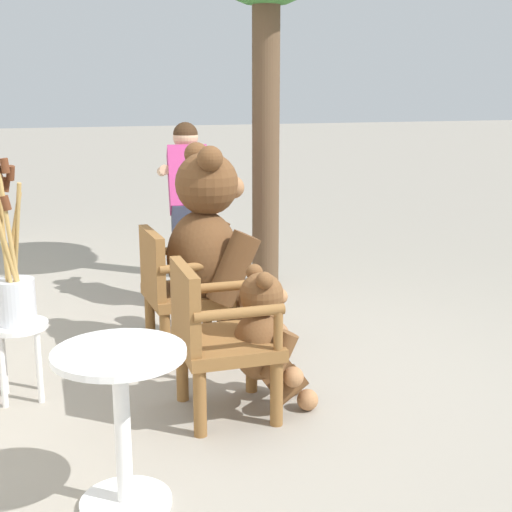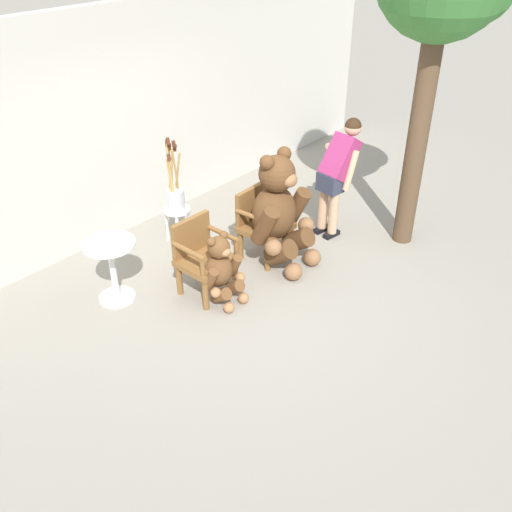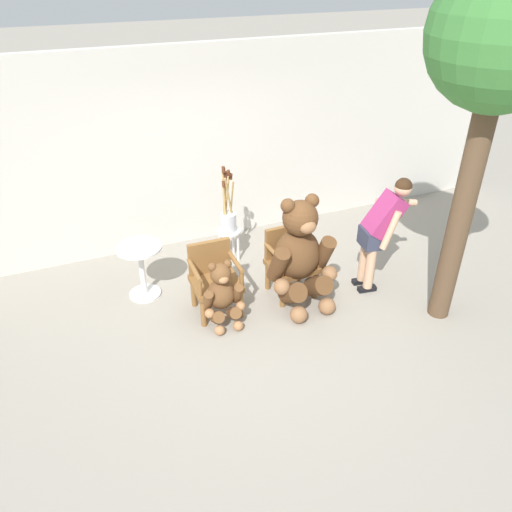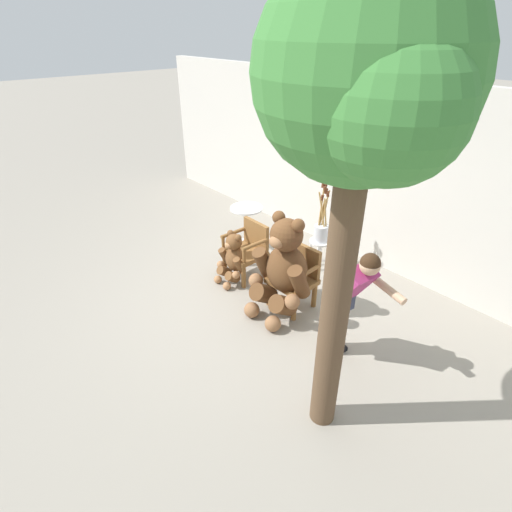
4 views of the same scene
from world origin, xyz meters
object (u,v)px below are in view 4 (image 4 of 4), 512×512
wooden_chair_left (248,249)px  wooden_chair_right (296,276)px  white_stool (320,246)px  patio_tree (367,93)px  person_visitor (349,294)px  teddy_bear_small (233,258)px  round_side_table (247,222)px  brush_bucket (321,228)px  teddy_bear_large (283,268)px

wooden_chair_left → wooden_chair_right: (1.00, -0.00, 0.00)m
white_stool → patio_tree: size_ratio=0.12×
person_visitor → wooden_chair_right: bearing=162.8°
wooden_chair_left → white_stool: bearing=61.7°
wooden_chair_left → person_visitor: (2.08, -0.33, 0.44)m
white_stool → patio_tree: (1.99, -2.20, 2.70)m
teddy_bear_small → round_side_table: (-0.75, 0.90, 0.05)m
teddy_bear_small → patio_tree: 3.78m
person_visitor → brush_bucket: size_ratio=1.58×
wooden_chair_left → patio_tree: 3.82m
brush_bucket → wooden_chair_right: bearing=-66.5°
wooden_chair_left → white_stool: size_ratio=1.87×
wooden_chair_left → round_side_table: size_ratio=1.19×
wooden_chair_right → brush_bucket: bearing=113.5°
teddy_bear_small → white_stool: size_ratio=1.79×
teddy_bear_small → person_visitor: (2.08, -0.05, 0.50)m
teddy_bear_small → round_side_table: size_ratio=1.14×
wooden_chair_right → brush_bucket: brush_bucket is taller
teddy_bear_large → white_stool: bearing=109.4°
teddy_bear_small → white_stool: (0.56, 1.32, -0.05)m
wooden_chair_left → round_side_table: bearing=140.7°
round_side_table → person_visitor: bearing=-18.5°
wooden_chair_left → round_side_table: (-0.75, 0.61, -0.01)m
round_side_table → wooden_chair_left: bearing=-39.3°
wooden_chair_right → round_side_table: size_ratio=1.19×
wooden_chair_left → brush_bucket: size_ratio=0.91×
round_side_table → patio_tree: size_ratio=0.19×
patio_tree → teddy_bear_large: bearing=149.3°
teddy_bear_large → white_stool: size_ratio=3.09×
brush_bucket → round_side_table: brush_bucket is taller
patio_tree → wooden_chair_right: bearing=142.8°
teddy_bear_small → round_side_table: bearing=129.8°
wooden_chair_right → teddy_bear_large: teddy_bear_large is taller
teddy_bear_large → white_stool: (-0.45, 1.29, -0.34)m
teddy_bear_large → brush_bucket: size_ratio=1.50×
wooden_chair_left → teddy_bear_small: size_ratio=1.05×
teddy_bear_large → teddy_bear_small: size_ratio=1.73×
teddy_bear_large → brush_bucket: 1.37m
round_side_table → teddy_bear_small: bearing=-50.2°
teddy_bear_small → teddy_bear_large: bearing=1.6°
teddy_bear_large → person_visitor: size_ratio=0.95×
teddy_bear_large → person_visitor: bearing=-4.1°
teddy_bear_large → round_side_table: (-1.76, 0.87, -0.25)m
wooden_chair_right → white_stool: (-0.45, 1.03, -0.11)m
white_stool → brush_bucket: bearing=130.7°
wooden_chair_right → round_side_table: bearing=160.7°
teddy_bear_small → brush_bucket: (0.55, 1.32, 0.27)m
teddy_bear_small → person_visitor: person_visitor is taller
person_visitor → patio_tree: patio_tree is taller
wooden_chair_left → wooden_chair_right: 1.00m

